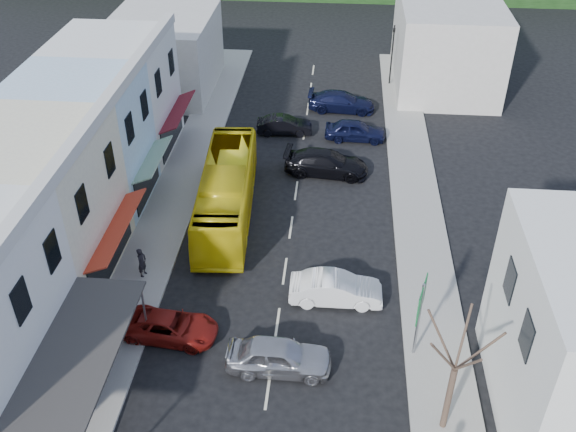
% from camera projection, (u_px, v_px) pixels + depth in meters
% --- Properties ---
extents(ground, '(120.00, 120.00, 0.00)m').
position_uv_depth(ground, '(277.00, 324.00, 31.00)').
color(ground, black).
rests_on(ground, ground).
extents(sidewalk_left, '(3.00, 52.00, 0.15)m').
position_uv_depth(sidewalk_left, '(173.00, 201.00, 39.66)').
color(sidewalk_left, gray).
rests_on(sidewalk_left, ground).
extents(sidewalk_right, '(3.00, 52.00, 0.15)m').
position_uv_depth(sidewalk_right, '(418.00, 213.00, 38.59)').
color(sidewalk_right, gray).
rests_on(sidewalk_right, ground).
extents(shopfront_row, '(8.25, 30.00, 8.00)m').
position_uv_depth(shopfront_row, '(50.00, 187.00, 33.68)').
color(shopfront_row, silver).
rests_on(shopfront_row, ground).
extents(distant_block_left, '(8.00, 10.00, 6.00)m').
position_uv_depth(distant_block_left, '(164.00, 54.00, 52.18)').
color(distant_block_left, '#B7B2A8').
rests_on(distant_block_left, ground).
extents(distant_block_right, '(8.00, 12.00, 7.00)m').
position_uv_depth(distant_block_right, '(446.00, 43.00, 52.71)').
color(distant_block_right, '#B7B2A8').
rests_on(distant_block_right, ground).
extents(bus, '(3.26, 11.74, 3.10)m').
position_uv_depth(bus, '(227.00, 193.00, 37.72)').
color(bus, yellow).
rests_on(bus, ground).
extents(car_silver, '(4.41, 1.82, 1.40)m').
position_uv_depth(car_silver, '(279.00, 358.00, 28.31)').
color(car_silver, '#A8A8AD').
rests_on(car_silver, ground).
extents(car_white, '(4.43, 1.87, 1.40)m').
position_uv_depth(car_white, '(336.00, 290.00, 31.97)').
color(car_white, silver).
rests_on(car_white, ground).
extents(car_red, '(4.77, 2.36, 1.40)m').
position_uv_depth(car_red, '(171.00, 325.00, 29.94)').
color(car_red, maroon).
rests_on(car_red, ground).
extents(car_black_near, '(4.64, 2.22, 1.40)m').
position_uv_depth(car_black_near, '(326.00, 164.00, 42.13)').
color(car_black_near, black).
rests_on(car_black_near, ground).
extents(car_navy_mid, '(4.44, 1.89, 1.40)m').
position_uv_depth(car_navy_mid, '(355.00, 131.00, 46.03)').
color(car_navy_mid, black).
rests_on(car_navy_mid, ground).
extents(car_black_far, '(4.51, 2.09, 1.40)m').
position_uv_depth(car_black_far, '(284.00, 125.00, 46.81)').
color(car_black_far, black).
rests_on(car_black_far, ground).
extents(car_navy_far, '(4.57, 2.02, 1.40)m').
position_uv_depth(car_navy_far, '(342.00, 102.00, 49.99)').
color(car_navy_far, black).
rests_on(car_navy_far, ground).
extents(pedestrian_left, '(0.55, 0.68, 1.70)m').
position_uv_depth(pedestrian_left, '(142.00, 262.00, 33.30)').
color(pedestrian_left, black).
rests_on(pedestrian_left, sidewalk_left).
extents(direction_sign, '(1.19, 2.02, 4.25)m').
position_uv_depth(direction_sign, '(418.00, 321.00, 28.16)').
color(direction_sign, '#0E5E29').
rests_on(direction_sign, ground).
extents(street_tree, '(3.41, 3.41, 6.95)m').
position_uv_depth(street_tree, '(455.00, 369.00, 24.14)').
color(street_tree, '#38281F').
rests_on(street_tree, ground).
extents(traffic_signal, '(1.26, 1.40, 5.12)m').
position_uv_depth(traffic_signal, '(392.00, 56.00, 52.98)').
color(traffic_signal, black).
rests_on(traffic_signal, ground).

